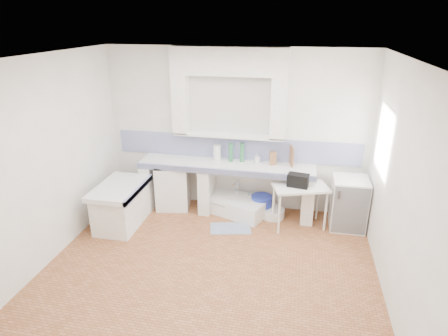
% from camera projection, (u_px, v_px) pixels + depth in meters
% --- Properties ---
extents(floor, '(4.50, 4.50, 0.00)m').
position_uv_depth(floor, '(210.00, 268.00, 5.25)').
color(floor, '#A0613B').
rests_on(floor, ground).
extents(ceiling, '(4.50, 4.50, 0.00)m').
position_uv_depth(ceiling, '(206.00, 58.00, 4.22)').
color(ceiling, white).
rests_on(ceiling, ground).
extents(wall_back, '(4.50, 0.00, 4.50)m').
position_uv_depth(wall_back, '(235.00, 131.00, 6.56)').
color(wall_back, white).
rests_on(wall_back, ground).
extents(wall_front, '(4.50, 0.00, 4.50)m').
position_uv_depth(wall_front, '(147.00, 273.00, 2.91)').
color(wall_front, white).
rests_on(wall_front, ground).
extents(wall_left, '(0.00, 4.50, 4.50)m').
position_uv_depth(wall_left, '(47.00, 162.00, 5.15)').
color(wall_left, white).
rests_on(wall_left, ground).
extents(wall_right, '(0.00, 4.50, 4.50)m').
position_uv_depth(wall_right, '(401.00, 190.00, 4.32)').
color(wall_right, white).
rests_on(wall_right, ground).
extents(alcove_mass, '(1.90, 0.25, 0.45)m').
position_uv_depth(alcove_mass, '(229.00, 61.00, 6.03)').
color(alcove_mass, white).
rests_on(alcove_mass, ground).
extents(window_frame, '(0.35, 0.86, 1.06)m').
position_uv_depth(window_frame, '(397.00, 142.00, 5.31)').
color(window_frame, '#3D2613').
rests_on(window_frame, ground).
extents(lace_valance, '(0.01, 0.84, 0.24)m').
position_uv_depth(lace_valance, '(390.00, 115.00, 5.20)').
color(lace_valance, white).
rests_on(lace_valance, ground).
extents(counter_slab, '(3.00, 0.60, 0.08)m').
position_uv_depth(counter_slab, '(226.00, 166.00, 6.50)').
color(counter_slab, white).
rests_on(counter_slab, ground).
extents(counter_lip, '(3.00, 0.04, 0.10)m').
position_uv_depth(counter_lip, '(223.00, 172.00, 6.25)').
color(counter_lip, navy).
rests_on(counter_lip, ground).
extents(counter_pier_left, '(0.20, 0.55, 0.82)m').
position_uv_depth(counter_pier_left, '(151.00, 183.00, 6.92)').
color(counter_pier_left, white).
rests_on(counter_pier_left, ground).
extents(counter_pier_mid, '(0.20, 0.55, 0.82)m').
position_uv_depth(counter_pier_mid, '(207.00, 188.00, 6.73)').
color(counter_pier_mid, white).
rests_on(counter_pier_mid, ground).
extents(counter_pier_right, '(0.20, 0.55, 0.82)m').
position_uv_depth(counter_pier_right, '(308.00, 197.00, 6.41)').
color(counter_pier_right, white).
rests_on(counter_pier_right, ground).
extents(peninsula_top, '(0.70, 1.10, 0.08)m').
position_uv_depth(peninsula_top, '(120.00, 188.00, 6.14)').
color(peninsula_top, white).
rests_on(peninsula_top, ground).
extents(peninsula_base, '(0.60, 1.00, 0.62)m').
position_uv_depth(peninsula_base, '(122.00, 207.00, 6.27)').
color(peninsula_base, white).
rests_on(peninsula_base, ground).
extents(peninsula_lip, '(0.04, 1.10, 0.10)m').
position_uv_depth(peninsula_lip, '(139.00, 190.00, 6.08)').
color(peninsula_lip, navy).
rests_on(peninsula_lip, ground).
extents(backsplash, '(4.27, 0.03, 0.40)m').
position_uv_depth(backsplash, '(235.00, 148.00, 6.65)').
color(backsplash, navy).
rests_on(backsplash, ground).
extents(stove, '(0.65, 0.63, 0.80)m').
position_uv_depth(stove, '(173.00, 186.00, 6.84)').
color(stove, white).
rests_on(stove, ground).
extents(sink, '(1.23, 0.94, 0.26)m').
position_uv_depth(sink, '(235.00, 206.00, 6.71)').
color(sink, white).
rests_on(sink, ground).
extents(side_table, '(0.96, 0.72, 0.04)m').
position_uv_depth(side_table, '(299.00, 206.00, 6.19)').
color(side_table, white).
rests_on(side_table, ground).
extents(fridge, '(0.55, 0.55, 0.85)m').
position_uv_depth(fridge, '(349.00, 203.00, 6.15)').
color(fridge, white).
rests_on(fridge, ground).
extents(bucket_red, '(0.32, 0.32, 0.25)m').
position_uv_depth(bucket_red, '(221.00, 204.00, 6.77)').
color(bucket_red, '#AA1523').
rests_on(bucket_red, ground).
extents(bucket_orange, '(0.32, 0.32, 0.29)m').
position_uv_depth(bucket_orange, '(234.00, 206.00, 6.67)').
color(bucket_orange, orange).
rests_on(bucket_orange, ground).
extents(bucket_blue, '(0.47, 0.47, 0.34)m').
position_uv_depth(bucket_blue, '(261.00, 205.00, 6.66)').
color(bucket_blue, '#2132A9').
rests_on(bucket_blue, ground).
extents(basin_white, '(0.48, 0.48, 0.16)m').
position_uv_depth(basin_white, '(273.00, 213.00, 6.57)').
color(basin_white, white).
rests_on(basin_white, ground).
extents(water_bottle_a, '(0.12, 0.12, 0.34)m').
position_uv_depth(water_bottle_a, '(237.00, 199.00, 6.86)').
color(water_bottle_a, silver).
rests_on(water_bottle_a, ground).
extents(water_bottle_b, '(0.09, 0.09, 0.31)m').
position_uv_depth(water_bottle_b, '(250.00, 201.00, 6.82)').
color(water_bottle_b, silver).
rests_on(water_bottle_b, ground).
extents(black_bag, '(0.36, 0.24, 0.21)m').
position_uv_depth(black_bag, '(298.00, 180.00, 6.02)').
color(black_bag, black).
rests_on(black_bag, side_table).
extents(green_bottle_a, '(0.09, 0.09, 0.33)m').
position_uv_depth(green_bottle_a, '(231.00, 152.00, 6.53)').
color(green_bottle_a, '#2B7042').
rests_on(green_bottle_a, counter_slab).
extents(green_bottle_b, '(0.08, 0.08, 0.33)m').
position_uv_depth(green_bottle_b, '(242.00, 153.00, 6.52)').
color(green_bottle_b, '#2B7042').
rests_on(green_bottle_b, counter_slab).
extents(knife_block, '(0.13, 0.11, 0.22)m').
position_uv_depth(knife_block, '(273.00, 158.00, 6.42)').
color(knife_block, brown).
rests_on(knife_block, counter_slab).
extents(cutting_board, '(0.08, 0.24, 0.33)m').
position_uv_depth(cutting_board, '(291.00, 156.00, 6.36)').
color(cutting_board, brown).
rests_on(cutting_board, counter_slab).
extents(paper_towel, '(0.16, 0.16, 0.27)m').
position_uv_depth(paper_towel, '(217.00, 153.00, 6.61)').
color(paper_towel, white).
rests_on(paper_towel, counter_slab).
extents(soap_bottle, '(0.10, 0.10, 0.17)m').
position_uv_depth(soap_bottle, '(257.00, 158.00, 6.50)').
color(soap_bottle, white).
rests_on(soap_bottle, counter_slab).
extents(rug, '(0.73, 0.52, 0.01)m').
position_uv_depth(rug, '(231.00, 228.00, 6.23)').
color(rug, '#38507D').
rests_on(rug, ground).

